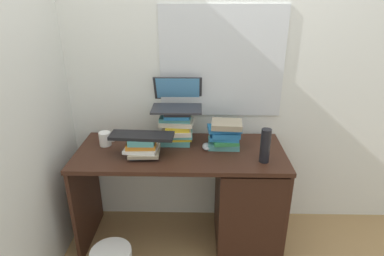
% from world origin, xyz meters
% --- Properties ---
extents(ground_plane, '(6.00, 6.00, 0.00)m').
position_xyz_m(ground_plane, '(0.00, 0.00, 0.00)').
color(ground_plane, '#9E7A4C').
extents(wall_back, '(6.00, 0.06, 2.60)m').
position_xyz_m(wall_back, '(0.00, 0.35, 1.30)').
color(wall_back, silver).
rests_on(wall_back, ground).
extents(wall_left, '(0.05, 6.00, 2.60)m').
position_xyz_m(wall_left, '(-0.88, 0.00, 1.30)').
color(wall_left, silver).
rests_on(wall_left, ground).
extents(desk, '(1.45, 0.60, 0.77)m').
position_xyz_m(desk, '(0.37, -0.02, 0.42)').
color(desk, '#381E14').
rests_on(desk, ground).
extents(book_stack_tall, '(0.25, 0.20, 0.26)m').
position_xyz_m(book_stack_tall, '(-0.03, 0.12, 0.90)').
color(book_stack_tall, teal).
rests_on(book_stack_tall, desk).
extents(book_stack_keyboard_riser, '(0.24, 0.21, 0.14)m').
position_xyz_m(book_stack_keyboard_riser, '(-0.25, -0.08, 0.84)').
color(book_stack_keyboard_riser, '#2672B2').
rests_on(book_stack_keyboard_riser, desk).
extents(book_stack_side, '(0.24, 0.21, 0.20)m').
position_xyz_m(book_stack_side, '(0.31, 0.07, 0.87)').
color(book_stack_side, teal).
rests_on(book_stack_side, desk).
extents(laptop, '(0.35, 0.31, 0.21)m').
position_xyz_m(laptop, '(-0.03, 0.19, 1.08)').
color(laptop, '#2D2D33').
rests_on(laptop, book_stack_tall).
extents(keyboard, '(0.43, 0.16, 0.02)m').
position_xyz_m(keyboard, '(-0.25, -0.08, 0.92)').
color(keyboard, black).
rests_on(keyboard, book_stack_keyboard_riser).
extents(computer_mouse, '(0.06, 0.10, 0.04)m').
position_xyz_m(computer_mouse, '(0.18, 0.03, 0.79)').
color(computer_mouse, '#A5A8AD').
rests_on(computer_mouse, desk).
extents(mug, '(0.12, 0.08, 0.10)m').
position_xyz_m(mug, '(-0.54, 0.08, 0.82)').
color(mug, white).
rests_on(mug, desk).
extents(water_bottle, '(0.06, 0.06, 0.23)m').
position_xyz_m(water_bottle, '(0.55, -0.15, 0.89)').
color(water_bottle, black).
rests_on(water_bottle, desk).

